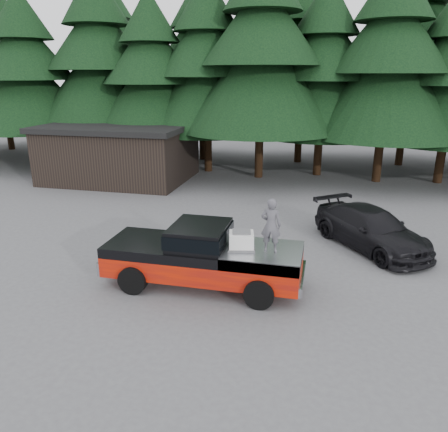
% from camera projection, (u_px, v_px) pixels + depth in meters
% --- Properties ---
extents(ground, '(120.00, 120.00, 0.00)m').
position_uv_depth(ground, '(217.00, 281.00, 13.49)').
color(ground, '#515154').
rests_on(ground, ground).
extents(pickup_truck, '(6.00, 2.04, 1.33)m').
position_uv_depth(pickup_truck, '(203.00, 265.00, 13.08)').
color(pickup_truck, red).
rests_on(pickup_truck, ground).
extents(truck_cab, '(1.66, 1.90, 0.59)m').
position_uv_depth(truck_cab, '(200.00, 234.00, 12.80)').
color(truck_cab, black).
rests_on(truck_cab, pickup_truck).
extents(air_compressor, '(0.79, 0.70, 0.47)m').
position_uv_depth(air_compressor, '(241.00, 241.00, 12.47)').
color(air_compressor, white).
rests_on(air_compressor, pickup_truck).
extents(man_on_bed, '(0.58, 0.39, 1.56)m').
position_uv_depth(man_on_bed, '(271.00, 225.00, 12.10)').
color(man_on_bed, '#4F4E55').
rests_on(man_on_bed, pickup_truck).
extents(parked_car, '(4.63, 5.20, 1.45)m').
position_uv_depth(parked_car, '(371.00, 229.00, 15.93)').
color(parked_car, black).
rests_on(parked_car, ground).
extents(utility_building, '(8.40, 6.40, 3.30)m').
position_uv_depth(utility_building, '(120.00, 152.00, 26.04)').
color(utility_building, black).
rests_on(utility_building, ground).
extents(treeline, '(60.15, 16.05, 17.50)m').
position_uv_depth(treeline, '(291.00, 46.00, 26.90)').
color(treeline, black).
rests_on(treeline, ground).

